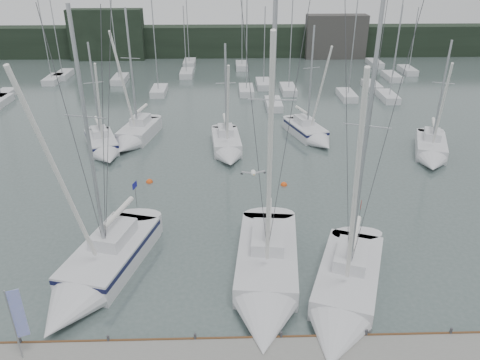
{
  "coord_description": "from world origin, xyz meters",
  "views": [
    {
      "loc": [
        -0.4,
        -20.27,
        16.61
      ],
      "look_at": [
        0.35,
        5.0,
        4.12
      ],
      "focal_mm": 35.0,
      "sensor_mm": 36.0,
      "label": 1
    }
  ],
  "objects_px": {
    "sailboat_near_left": "(94,275)",
    "sailboat_mid_a": "(104,147)",
    "sailboat_mid_c": "(227,148)",
    "sailboat_mid_d": "(312,134)",
    "buoy_b": "(284,185)",
    "sailboat_near_right": "(343,301)",
    "sailboat_near_center": "(266,284)",
    "sailboat_mid_e": "(431,153)",
    "dock_banner": "(17,318)",
    "buoy_c": "(149,182)",
    "sailboat_mid_b": "(134,137)"
  },
  "relations": [
    {
      "from": "sailboat_near_left",
      "to": "sailboat_mid_a",
      "type": "xyz_separation_m",
      "value": [
        -3.83,
        18.7,
        -0.09
      ]
    },
    {
      "from": "sailboat_mid_c",
      "to": "sailboat_mid_d",
      "type": "bearing_deg",
      "value": 17.69
    },
    {
      "from": "sailboat_mid_d",
      "to": "buoy_b",
      "type": "distance_m",
      "value": 10.38
    },
    {
      "from": "sailboat_near_right",
      "to": "sailboat_mid_d",
      "type": "xyz_separation_m",
      "value": [
        2.39,
        23.86,
        -0.02
      ]
    },
    {
      "from": "sailboat_near_left",
      "to": "buoy_b",
      "type": "relative_size",
      "value": 30.07
    },
    {
      "from": "sailboat_near_right",
      "to": "buoy_b",
      "type": "xyz_separation_m",
      "value": [
        -1.39,
        14.2,
        -0.58
      ]
    },
    {
      "from": "sailboat_near_center",
      "to": "sailboat_mid_d",
      "type": "xyz_separation_m",
      "value": [
        6.21,
        22.43,
        -0.03
      ]
    },
    {
      "from": "sailboat_mid_a",
      "to": "sailboat_mid_d",
      "type": "relative_size",
      "value": 0.92
    },
    {
      "from": "sailboat_near_center",
      "to": "sailboat_mid_e",
      "type": "relative_size",
      "value": 1.6
    },
    {
      "from": "sailboat_near_right",
      "to": "dock_banner",
      "type": "height_order",
      "value": "sailboat_near_right"
    },
    {
      "from": "sailboat_mid_c",
      "to": "buoy_c",
      "type": "height_order",
      "value": "sailboat_mid_c"
    },
    {
      "from": "sailboat_mid_d",
      "to": "buoy_c",
      "type": "bearing_deg",
      "value": -166.51
    },
    {
      "from": "sailboat_near_left",
      "to": "sailboat_near_center",
      "type": "xyz_separation_m",
      "value": [
        9.34,
        -0.98,
        -0.07
      ]
    },
    {
      "from": "sailboat_mid_a",
      "to": "buoy_b",
      "type": "distance_m",
      "value": 17.07
    },
    {
      "from": "sailboat_near_center",
      "to": "buoy_b",
      "type": "xyz_separation_m",
      "value": [
        2.42,
        12.77,
        -0.59
      ]
    },
    {
      "from": "sailboat_mid_e",
      "to": "dock_banner",
      "type": "height_order",
      "value": "sailboat_mid_e"
    },
    {
      "from": "sailboat_near_left",
      "to": "buoy_b",
      "type": "height_order",
      "value": "sailboat_near_left"
    },
    {
      "from": "sailboat_mid_c",
      "to": "buoy_b",
      "type": "bearing_deg",
      "value": -59.61
    },
    {
      "from": "sailboat_near_center",
      "to": "dock_banner",
      "type": "relative_size",
      "value": 4.62
    },
    {
      "from": "sailboat_mid_d",
      "to": "buoy_b",
      "type": "relative_size",
      "value": 21.86
    },
    {
      "from": "sailboat_near_center",
      "to": "sailboat_near_left",
      "type": "bearing_deg",
      "value": -179.9
    },
    {
      "from": "sailboat_near_center",
      "to": "sailboat_mid_a",
      "type": "relative_size",
      "value": 1.65
    },
    {
      "from": "sailboat_mid_c",
      "to": "sailboat_near_left",
      "type": "bearing_deg",
      "value": -116.34
    },
    {
      "from": "sailboat_near_center",
      "to": "sailboat_mid_b",
      "type": "xyz_separation_m",
      "value": [
        -10.87,
        22.17,
        0.02
      ]
    },
    {
      "from": "sailboat_mid_d",
      "to": "buoy_c",
      "type": "xyz_separation_m",
      "value": [
        -14.41,
        -8.83,
        -0.56
      ]
    },
    {
      "from": "sailboat_mid_a",
      "to": "sailboat_mid_e",
      "type": "distance_m",
      "value": 29.24
    },
    {
      "from": "sailboat_near_right",
      "to": "dock_banner",
      "type": "bearing_deg",
      "value": -147.96
    },
    {
      "from": "buoy_c",
      "to": "dock_banner",
      "type": "bearing_deg",
      "value": -98.81
    },
    {
      "from": "sailboat_mid_b",
      "to": "sailboat_mid_a",
      "type": "bearing_deg",
      "value": -120.88
    },
    {
      "from": "buoy_c",
      "to": "dock_banner",
      "type": "distance_m",
      "value": 18.41
    },
    {
      "from": "sailboat_near_left",
      "to": "sailboat_mid_c",
      "type": "bearing_deg",
      "value": 83.29
    },
    {
      "from": "sailboat_near_center",
      "to": "sailboat_mid_b",
      "type": "distance_m",
      "value": 24.69
    },
    {
      "from": "sailboat_near_right",
      "to": "sailboat_mid_c",
      "type": "xyz_separation_m",
      "value": [
        -5.79,
        20.57,
        -0.01
      ]
    },
    {
      "from": "sailboat_mid_b",
      "to": "buoy_c",
      "type": "height_order",
      "value": "sailboat_mid_b"
    },
    {
      "from": "sailboat_near_right",
      "to": "sailboat_mid_a",
      "type": "distance_m",
      "value": 27.1
    },
    {
      "from": "sailboat_mid_d",
      "to": "dock_banner",
      "type": "height_order",
      "value": "sailboat_mid_d"
    },
    {
      "from": "sailboat_mid_e",
      "to": "buoy_b",
      "type": "distance_m",
      "value": 14.42
    },
    {
      "from": "sailboat_mid_c",
      "to": "buoy_c",
      "type": "relative_size",
      "value": 19.14
    },
    {
      "from": "sailboat_near_right",
      "to": "sailboat_near_center",
      "type": "bearing_deg",
      "value": -179.89
    },
    {
      "from": "sailboat_mid_e",
      "to": "dock_banner",
      "type": "relative_size",
      "value": 2.89
    },
    {
      "from": "sailboat_mid_c",
      "to": "buoy_c",
      "type": "bearing_deg",
      "value": -142.63
    },
    {
      "from": "buoy_c",
      "to": "sailboat_mid_e",
      "type": "bearing_deg",
      "value": 9.42
    },
    {
      "from": "sailboat_near_center",
      "to": "sailboat_mid_d",
      "type": "bearing_deg",
      "value": 80.65
    },
    {
      "from": "buoy_c",
      "to": "dock_banner",
      "type": "xyz_separation_m",
      "value": [
        -2.79,
        -18.01,
        2.61
      ]
    },
    {
      "from": "sailboat_mid_e",
      "to": "buoy_b",
      "type": "xyz_separation_m",
      "value": [
        -13.57,
        -4.84,
        -0.56
      ]
    },
    {
      "from": "sailboat_mid_e",
      "to": "sailboat_near_center",
      "type": "bearing_deg",
      "value": -112.65
    },
    {
      "from": "buoy_c",
      "to": "sailboat_near_right",
      "type": "bearing_deg",
      "value": -51.34
    },
    {
      "from": "sailboat_mid_c",
      "to": "sailboat_mid_d",
      "type": "relative_size",
      "value": 0.91
    },
    {
      "from": "sailboat_near_center",
      "to": "sailboat_mid_e",
      "type": "bearing_deg",
      "value": 53.86
    },
    {
      "from": "sailboat_mid_c",
      "to": "dock_banner",
      "type": "xyz_separation_m",
      "value": [
        -9.03,
        -23.55,
        2.04
      ]
    }
  ]
}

